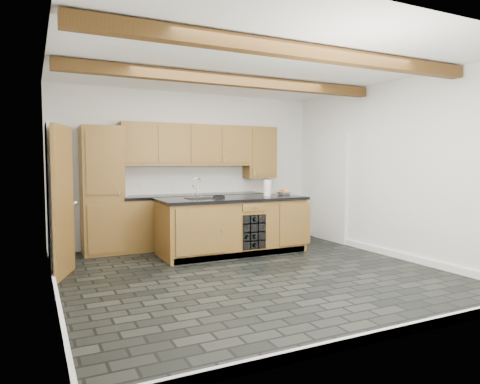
% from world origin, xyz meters
% --- Properties ---
extents(ground, '(5.00, 5.00, 0.00)m').
position_xyz_m(ground, '(0.00, 0.00, 0.00)').
color(ground, black).
rests_on(ground, ground).
extents(room_shell, '(5.01, 5.00, 5.00)m').
position_xyz_m(room_shell, '(-0.09, 0.53, 1.53)').
color(room_shell, white).
rests_on(room_shell, ground).
extents(back_cabinetry, '(3.65, 0.62, 2.20)m').
position_xyz_m(back_cabinetry, '(-0.38, 2.24, 0.98)').
color(back_cabinetry, olive).
rests_on(back_cabinetry, ground).
extents(island, '(2.48, 0.96, 0.93)m').
position_xyz_m(island, '(0.31, 1.28, 0.46)').
color(island, olive).
rests_on(island, ground).
extents(faucet, '(0.45, 0.40, 0.34)m').
position_xyz_m(faucet, '(-0.25, 1.33, 0.96)').
color(faucet, black).
rests_on(faucet, island).
extents(kitchen_scale, '(0.19, 0.12, 0.05)m').
position_xyz_m(kitchen_scale, '(0.05, 1.26, 0.96)').
color(kitchen_scale, black).
rests_on(kitchen_scale, island).
extents(fruit_bowl, '(0.30, 0.30, 0.07)m').
position_xyz_m(fruit_bowl, '(1.38, 1.41, 0.96)').
color(fruit_bowl, beige).
rests_on(fruit_bowl, island).
extents(fruit_cluster, '(0.16, 0.17, 0.07)m').
position_xyz_m(fruit_cluster, '(1.38, 1.41, 1.00)').
color(fruit_cluster, red).
rests_on(fruit_cluster, fruit_bowl).
extents(paper_towel, '(0.13, 0.13, 0.28)m').
position_xyz_m(paper_towel, '(0.99, 1.32, 1.07)').
color(paper_towel, white).
rests_on(paper_towel, island).
extents(mug, '(0.09, 0.09, 0.08)m').
position_xyz_m(mug, '(-1.27, 2.17, 0.97)').
color(mug, white).
rests_on(mug, back_cabinetry).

